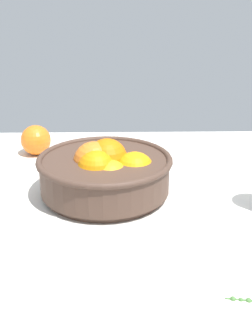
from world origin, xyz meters
TOP-DOWN VIEW (x-y plane):
  - ground_plane at (0.00, 0.00)cm, footprint 147.48×88.30cm
  - fruit_bowl at (-7.59, 2.22)cm, footprint 26.78×26.78cm
  - loose_orange_1 at (-25.66, 26.27)cm, footprint 7.48×7.48cm
  - herb_sprig_0 at (11.89, -30.51)cm, footprint 5.12×1.39cm

SIDE VIEW (x-z plane):
  - ground_plane at x=0.00cm, z-range -3.00..0.00cm
  - herb_sprig_0 at x=11.89cm, z-range -0.19..0.73cm
  - loose_orange_1 at x=-25.66cm, z-range 0.00..7.48cm
  - fruit_bowl at x=-7.59cm, z-range -0.63..10.72cm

